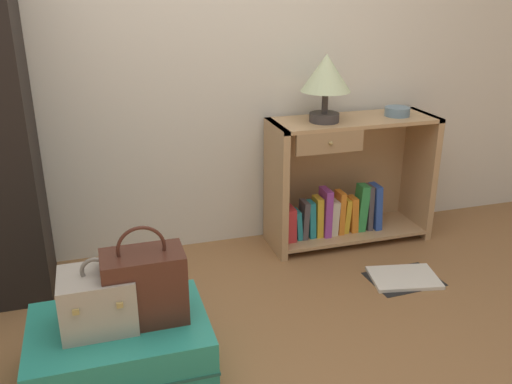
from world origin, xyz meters
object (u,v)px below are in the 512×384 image
bowl (397,111)px  train_case (98,300)px  open_book_on_floor (404,278)px  table_lamp (326,77)px  suitcase_large (121,351)px  bookshelf (345,184)px  handbag (144,286)px

bowl → train_case: size_ratio=0.50×
open_book_on_floor → bowl: bearing=70.2°
train_case → open_book_on_floor: 1.68m
bowl → train_case: bowl is taller
table_lamp → train_case: bearing=-145.6°
bowl → suitcase_large: bearing=-152.0°
table_lamp → train_case: size_ratio=1.27×
train_case → bowl: bearing=27.0°
bookshelf → bowl: bearing=-5.1°
handbag → train_case: bearing=176.9°
bookshelf → table_lamp: bearing=-168.3°
suitcase_large → handbag: 0.31m
handbag → suitcase_large: bearing=179.0°
table_lamp → open_book_on_floor: table_lamp is taller
table_lamp → bowl: bearing=1.0°
suitcase_large → handbag: size_ratio=1.74×
bookshelf → suitcase_large: bearing=-146.4°
table_lamp → bookshelf: bearing=11.7°
bookshelf → open_book_on_floor: bookshelf is taller
suitcase_large → train_case: size_ratio=2.38×
train_case → handbag: 0.18m
handbag → bookshelf: bearing=35.9°
handbag → open_book_on_floor: (1.41, 0.37, -0.41)m
table_lamp → bowl: table_lamp is taller
bowl → table_lamp: bearing=-179.0°
table_lamp → open_book_on_floor: 1.19m
suitcase_large → handbag: bearing=-1.0°
bookshelf → open_book_on_floor: (0.11, -0.57, -0.35)m
table_lamp → train_case: (-1.32, -0.90, -0.65)m
table_lamp → suitcase_large: table_lamp is taller
table_lamp → suitcase_large: bearing=-144.0°
bowl → open_book_on_floor: 0.98m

